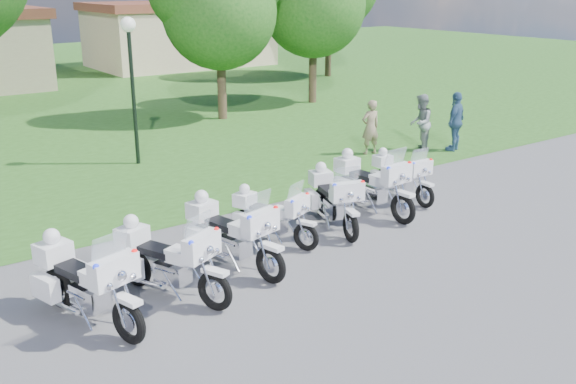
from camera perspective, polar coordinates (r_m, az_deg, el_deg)
ground at (r=14.00m, az=5.26°, el=-4.42°), size 100.00×100.00×0.00m
grass_lawn at (r=38.08m, az=-22.51°, el=8.75°), size 100.00×48.00×0.01m
motorcycle_0 at (r=11.03m, az=-17.68°, el=-7.52°), size 1.32×2.56×1.76m
motorcycle_1 at (r=11.57m, az=-10.77°, el=-5.85°), size 1.46×2.37×1.70m
motorcycle_2 at (r=12.53m, az=-5.17°, el=-3.61°), size 1.21×2.54×1.73m
motorcycle_3 at (r=13.74m, az=-1.59°, el=-2.06°), size 1.20×2.05×1.45m
motorcycle_4 at (r=14.62m, az=4.01°, el=-0.53°), size 1.22×2.35×1.62m
motorcycle_5 at (r=15.63m, az=7.29°, el=0.81°), size 0.92×2.61×1.75m
motorcycle_6 at (r=16.79m, az=9.92°, el=1.49°), size 0.74×2.18×1.47m
lamp_post at (r=19.80m, az=-13.84°, el=11.72°), size 0.44×0.44×4.40m
tree_2 at (r=26.15m, az=-6.27°, el=16.59°), size 5.30×4.52×7.07m
building_east at (r=44.38m, az=-9.61°, el=13.70°), size 11.44×7.28×4.10m
bystander_a at (r=20.95m, az=7.33°, el=5.71°), size 0.70×0.51×1.77m
bystander_b at (r=21.65m, az=11.69°, el=6.03°), size 1.16×1.10×1.88m
bystander_c at (r=21.95m, az=14.68°, el=6.08°), size 1.24×0.84×1.95m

